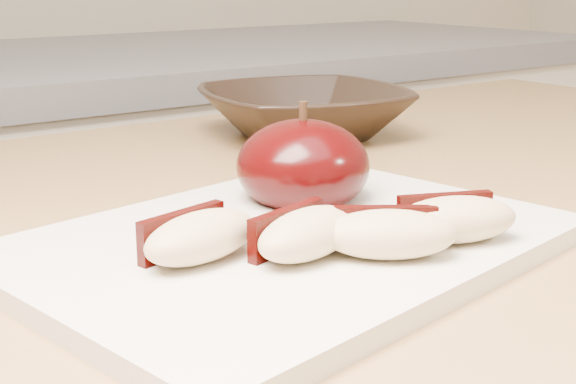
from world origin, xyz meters
TOP-DOWN VIEW (x-y plane):
  - cutting_board at (0.09, 0.40)m, footprint 0.34×0.28m
  - apple_half at (0.14, 0.45)m, footprint 0.10×0.10m
  - apple_wedge_a at (0.03, 0.39)m, footprint 0.08×0.05m
  - apple_wedge_b at (0.08, 0.36)m, footprint 0.08×0.05m
  - apple_wedge_c at (0.11, 0.33)m, footprint 0.08×0.07m
  - apple_wedge_d at (0.16, 0.33)m, footprint 0.08×0.06m
  - bowl at (0.31, 0.66)m, footprint 0.24×0.24m

SIDE VIEW (x-z plane):
  - cutting_board at x=0.09m, z-range 0.90..0.91m
  - bowl at x=0.31m, z-range 0.90..0.95m
  - apple_wedge_a at x=0.03m, z-range 0.91..0.94m
  - apple_wedge_b at x=0.08m, z-range 0.91..0.94m
  - apple_wedge_c at x=0.11m, z-range 0.91..0.94m
  - apple_wedge_d at x=0.16m, z-range 0.91..0.94m
  - apple_half at x=0.14m, z-range 0.90..0.97m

